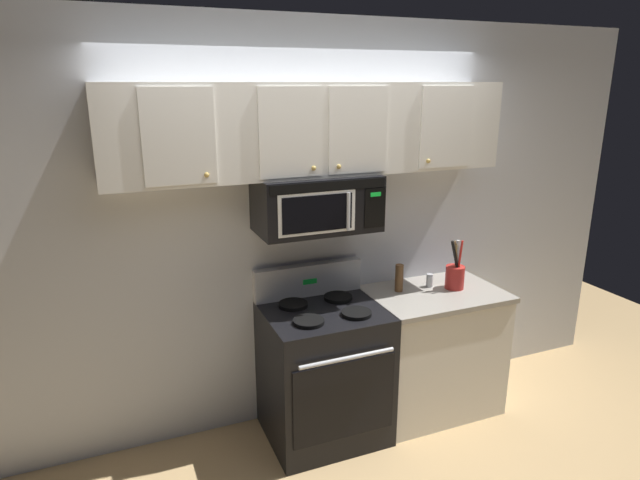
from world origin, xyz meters
TOP-DOWN VIEW (x-y plane):
  - ground_plane at (0.00, 0.00)m, footprint 8.00×8.00m
  - back_wall at (0.00, 0.79)m, footprint 5.20×0.10m
  - stove_range at (0.00, 0.42)m, footprint 0.76×0.69m
  - over_range_microwave at (-0.00, 0.54)m, footprint 0.76×0.43m
  - upper_cabinets at (-0.00, 0.57)m, footprint 2.50×0.36m
  - counter_segment at (0.84, 0.43)m, footprint 0.93×0.65m
  - utensil_crock_red at (1.00, 0.43)m, footprint 0.13×0.13m
  - salt_shaker at (0.86, 0.52)m, footprint 0.05×0.05m
  - pepper_mill at (0.61, 0.53)m, footprint 0.06×0.06m

SIDE VIEW (x-z plane):
  - ground_plane at x=0.00m, z-range 0.00..0.00m
  - counter_segment at x=0.84m, z-range 0.00..0.90m
  - stove_range at x=0.00m, z-range -0.09..1.03m
  - salt_shaker at x=0.86m, z-range 0.90..0.99m
  - pepper_mill at x=0.61m, z-range 0.90..1.09m
  - utensil_crock_red at x=1.00m, z-range 0.82..1.18m
  - back_wall at x=0.00m, z-range 0.00..2.70m
  - over_range_microwave at x=0.00m, z-range 1.40..1.75m
  - upper_cabinets at x=0.00m, z-range 1.75..2.30m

